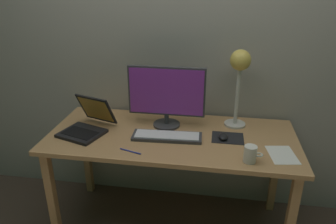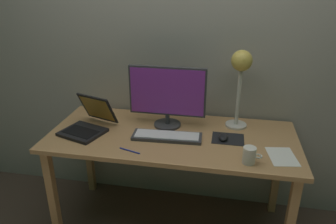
{
  "view_description": "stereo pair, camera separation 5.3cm",
  "coord_description": "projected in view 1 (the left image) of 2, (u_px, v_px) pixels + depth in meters",
  "views": [
    {
      "loc": [
        0.27,
        -1.84,
        1.7
      ],
      "look_at": [
        -0.02,
        -0.05,
        0.92
      ],
      "focal_mm": 34.43,
      "sensor_mm": 36.0,
      "label": 1
    },
    {
      "loc": [
        0.32,
        -1.83,
        1.7
      ],
      "look_at": [
        -0.02,
        -0.05,
        0.92
      ],
      "focal_mm": 34.43,
      "sensor_mm": 36.0,
      "label": 2
    }
  ],
  "objects": [
    {
      "name": "desk",
      "position": [
        172.0,
        145.0,
        2.12
      ],
      "size": [
        1.6,
        0.7,
        0.74
      ],
      "color": "tan",
      "rests_on": "ground"
    },
    {
      "name": "paper_sheet_near_mouse",
      "position": [
        282.0,
        155.0,
        1.86
      ],
      "size": [
        0.18,
        0.23,
        0.0
      ],
      "primitive_type": "cube",
      "rotation": [
        0.0,
        0.0,
        0.15
      ],
      "color": "white",
      "rests_on": "desk"
    },
    {
      "name": "ground_plane",
      "position": [
        171.0,
        223.0,
        2.38
      ],
      "size": [
        4.8,
        4.8,
        0.0
      ],
      "primitive_type": "plane",
      "color": "#47382D",
      "rests_on": "ground"
    },
    {
      "name": "laptop",
      "position": [
        89.0,
        122.0,
        2.13
      ],
      "size": [
        0.35,
        0.39,
        0.22
      ],
      "color": "black",
      "rests_on": "desk"
    },
    {
      "name": "back_wall",
      "position": [
        181.0,
        37.0,
        2.23
      ],
      "size": [
        4.8,
        0.06,
        2.6
      ],
      "primitive_type": "cube",
      "color": "#9E998E",
      "rests_on": "ground"
    },
    {
      "name": "monitor",
      "position": [
        167.0,
        94.0,
        2.13
      ],
      "size": [
        0.51,
        0.18,
        0.42
      ],
      "color": "#38383A",
      "rests_on": "desk"
    },
    {
      "name": "desk_lamp",
      "position": [
        240.0,
        70.0,
        2.07
      ],
      "size": [
        0.14,
        0.14,
        0.52
      ],
      "color": "beige",
      "rests_on": "desk"
    },
    {
      "name": "keyboard_main",
      "position": [
        167.0,
        136.0,
        2.04
      ],
      "size": [
        0.45,
        0.16,
        0.03
      ],
      "color": "#38383A",
      "rests_on": "desk"
    },
    {
      "name": "mouse",
      "position": [
        223.0,
        136.0,
        2.03
      ],
      "size": [
        0.06,
        0.1,
        0.03
      ],
      "primitive_type": "ellipsoid",
      "color": "black",
      "rests_on": "mousepad"
    },
    {
      "name": "mousepad",
      "position": [
        228.0,
        138.0,
        2.05
      ],
      "size": [
        0.2,
        0.16,
        0.0
      ],
      "primitive_type": "cube",
      "color": "black",
      "rests_on": "desk"
    },
    {
      "name": "coffee_mug",
      "position": [
        250.0,
        154.0,
        1.77
      ],
      "size": [
        0.11,
        0.07,
        0.1
      ],
      "color": "white",
      "rests_on": "desk"
    },
    {
      "name": "pen",
      "position": [
        130.0,
        151.0,
        1.89
      ],
      "size": [
        0.14,
        0.05,
        0.01
      ],
      "primitive_type": "cylinder",
      "rotation": [
        0.0,
        1.57,
        -0.3
      ],
      "color": "#2633A5",
      "rests_on": "desk"
    }
  ]
}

